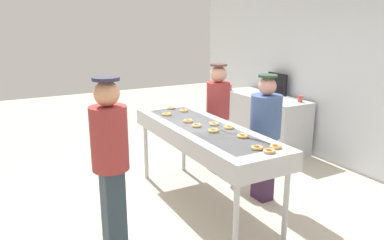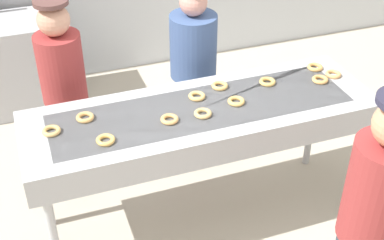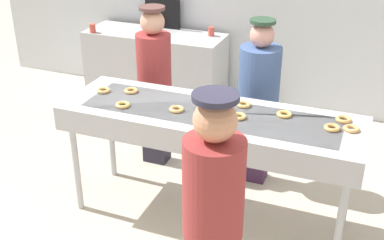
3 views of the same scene
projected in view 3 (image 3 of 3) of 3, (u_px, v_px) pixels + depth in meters
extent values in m
plane|color=beige|center=(208.00, 216.00, 4.35)|extent=(16.00, 16.00, 0.00)
cube|color=#B7BABF|center=(210.00, 123.00, 3.96)|extent=(2.39, 0.76, 0.20)
cube|color=slate|center=(210.00, 117.00, 3.93)|extent=(2.03, 0.53, 0.08)
cylinder|color=#B7BABF|center=(77.00, 169.00, 4.29)|extent=(0.06, 0.06, 0.80)
cylinder|color=#B7BABF|center=(339.00, 228.00, 3.57)|extent=(0.06, 0.06, 0.80)
cylinder|color=#B7BABF|center=(111.00, 138.00, 4.79)|extent=(0.06, 0.06, 0.80)
cylinder|color=#B7BABF|center=(348.00, 185.00, 4.07)|extent=(0.06, 0.06, 0.80)
torus|color=#E4AD62|center=(131.00, 91.00, 4.27)|extent=(0.12, 0.12, 0.03)
torus|color=#E0B367|center=(103.00, 90.00, 4.28)|extent=(0.16, 0.16, 0.03)
torus|color=#ECAC5E|center=(332.00, 128.00, 3.64)|extent=(0.15, 0.15, 0.03)
torus|color=#E6A964|center=(351.00, 129.00, 3.63)|extent=(0.15, 0.15, 0.03)
torus|color=#EAB961|center=(239.00, 116.00, 3.81)|extent=(0.15, 0.15, 0.03)
torus|color=#EEBB5F|center=(123.00, 105.00, 4.00)|extent=(0.15, 0.15, 0.03)
torus|color=#ECB95D|center=(284.00, 114.00, 3.85)|extent=(0.16, 0.16, 0.03)
torus|color=#E1B363|center=(243.00, 104.00, 4.01)|extent=(0.14, 0.14, 0.03)
torus|color=#DDB76E|center=(203.00, 114.00, 3.85)|extent=(0.16, 0.16, 0.03)
torus|color=#E7B969|center=(217.00, 104.00, 4.01)|extent=(0.15, 0.15, 0.03)
torus|color=#ECB064|center=(177.00, 109.00, 3.93)|extent=(0.16, 0.16, 0.03)
torus|color=#E3A95C|center=(344.00, 119.00, 3.77)|extent=(0.17, 0.17, 0.03)
cube|color=#3B203E|center=(255.00, 141.00, 4.72)|extent=(0.24, 0.18, 0.82)
cylinder|color=#3F598C|center=(260.00, 75.00, 4.43)|extent=(0.37, 0.37, 0.51)
sphere|color=tan|center=(262.00, 35.00, 4.27)|extent=(0.21, 0.21, 0.21)
cylinder|color=#27402E|center=(263.00, 21.00, 4.22)|extent=(0.22, 0.22, 0.03)
cube|color=#262332|center=(156.00, 124.00, 5.04)|extent=(0.24, 0.18, 0.82)
cylinder|color=#993333|center=(154.00, 61.00, 4.75)|extent=(0.33, 0.33, 0.52)
sphere|color=tan|center=(152.00, 22.00, 4.58)|extent=(0.23, 0.23, 0.23)
cylinder|color=brown|center=(152.00, 8.00, 4.52)|extent=(0.24, 0.24, 0.03)
cylinder|color=#993333|center=(214.00, 189.00, 2.65)|extent=(0.33, 0.33, 0.58)
sphere|color=tan|center=(215.00, 121.00, 2.47)|extent=(0.23, 0.23, 0.23)
cylinder|color=#2C2B40|center=(216.00, 97.00, 2.41)|extent=(0.24, 0.24, 0.03)
cube|color=#B7BABF|center=(155.00, 67.00, 6.41)|extent=(1.76, 0.63, 0.90)
cylinder|color=#CC4C3F|center=(153.00, 27.00, 6.28)|extent=(0.07, 0.07, 0.11)
cylinder|color=#CC4C3F|center=(211.00, 31.00, 6.09)|extent=(0.07, 0.07, 0.11)
cylinder|color=#CC4C3F|center=(93.00, 28.00, 6.21)|extent=(0.07, 0.07, 0.11)
cube|color=black|center=(163.00, 13.00, 6.35)|extent=(0.47, 0.04, 0.38)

